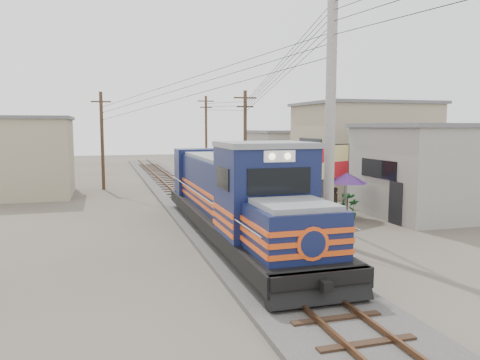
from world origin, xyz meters
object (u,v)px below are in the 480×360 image
object	(u,v)px
billboard	(333,164)
market_umbrella	(347,178)
locomotive	(235,198)
vendor	(334,203)

from	to	relation	value
billboard	market_umbrella	bearing A→B (deg)	-33.67
locomotive	market_umbrella	world-z (taller)	locomotive
market_umbrella	vendor	bearing A→B (deg)	159.92
billboard	vendor	size ratio (longest dim) A/B	2.40
locomotive	vendor	size ratio (longest dim) A/B	10.27
locomotive	billboard	size ratio (longest dim) A/B	4.28
locomotive	billboard	world-z (taller)	locomotive
billboard	market_umbrella	size ratio (longest dim) A/B	1.37
locomotive	vendor	bearing A→B (deg)	26.38
market_umbrella	billboard	bearing A→B (deg)	170.40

